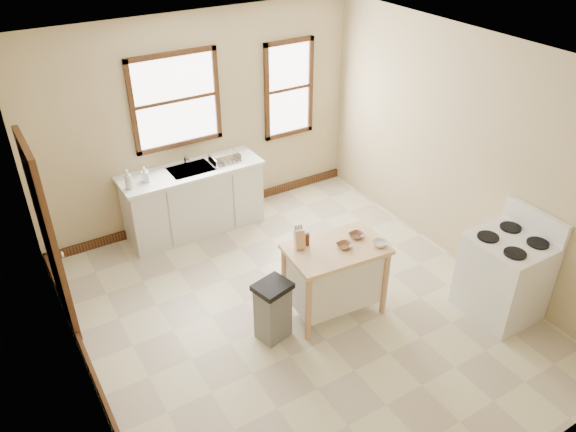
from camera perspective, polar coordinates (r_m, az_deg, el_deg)
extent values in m
plane|color=#B2A38D|center=(6.33, 1.35, -9.86)|extent=(5.00, 5.00, 0.00)
plane|color=white|center=(4.93, 1.76, 15.18)|extent=(5.00, 5.00, 0.00)
cube|color=tan|center=(7.50, -8.97, 9.45)|extent=(4.50, 0.04, 2.80)
cube|color=tan|center=(4.87, -21.50, -6.07)|extent=(0.04, 5.00, 2.80)
cube|color=tan|center=(6.85, 17.67, 6.05)|extent=(0.04, 5.00, 2.80)
cube|color=black|center=(6.15, -23.16, -2.00)|extent=(0.06, 0.90, 2.10)
cube|color=black|center=(8.08, -8.10, 0.57)|extent=(4.50, 0.04, 0.12)
cube|color=black|center=(5.75, -18.50, -16.61)|extent=(0.04, 5.00, 0.12)
cylinder|color=silver|center=(7.45, -10.48, 6.02)|extent=(0.03, 0.03, 0.22)
imported|color=#B2B2B2|center=(7.00, -15.93, 3.61)|extent=(0.10, 0.11, 0.25)
imported|color=#B2B2B2|center=(7.12, -14.33, 4.14)|extent=(0.11, 0.11, 0.19)
cylinder|color=#432212|center=(5.85, 1.98, -2.38)|extent=(0.06, 0.06, 0.15)
imported|color=brown|center=(5.88, 5.76, -3.02)|extent=(0.17, 0.17, 0.04)
imported|color=brown|center=(6.05, 6.99, -1.98)|extent=(0.16, 0.16, 0.04)
imported|color=silver|center=(5.95, 9.30, -2.79)|extent=(0.16, 0.16, 0.05)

